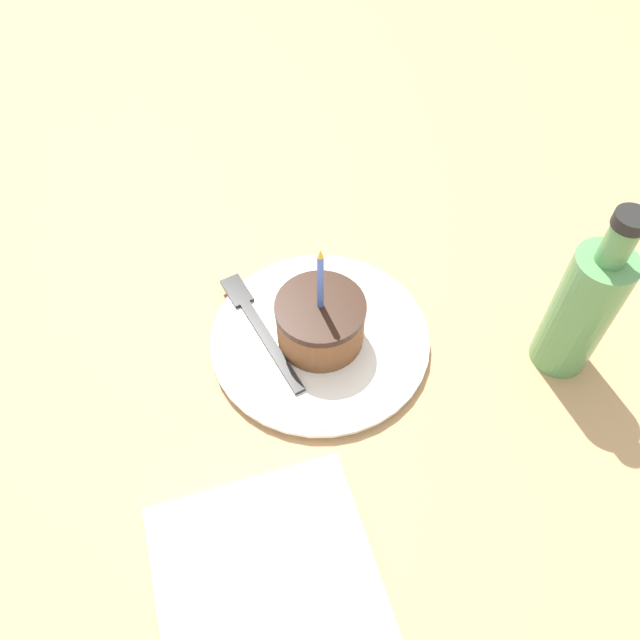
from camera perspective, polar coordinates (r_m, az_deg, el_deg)
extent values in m
cube|color=tan|center=(0.72, -1.58, -4.53)|extent=(2.40, 2.40, 0.04)
cylinder|color=white|center=(0.71, 0.00, -1.73)|extent=(0.24, 0.24, 0.01)
cylinder|color=white|center=(0.71, 0.00, -1.61)|extent=(0.25, 0.25, 0.01)
cylinder|color=brown|center=(0.68, 0.03, -0.38)|extent=(0.10, 0.10, 0.05)
cylinder|color=black|center=(0.66, 0.04, 1.13)|extent=(0.10, 0.10, 0.01)
cylinder|color=#4C72E0|center=(0.63, 0.04, 3.46)|extent=(0.01, 0.01, 0.07)
cone|color=yellow|center=(0.60, 0.04, 6.10)|extent=(0.01, 0.01, 0.01)
cube|color=#262626|center=(0.70, -4.47, -2.36)|extent=(0.14, 0.04, 0.01)
cube|color=#262626|center=(0.75, -7.61, 2.66)|extent=(0.05, 0.03, 0.01)
cylinder|color=#599959|center=(0.69, 22.69, 0.61)|extent=(0.06, 0.06, 0.16)
cylinder|color=#599959|center=(0.62, 25.64, 6.34)|extent=(0.03, 0.03, 0.05)
cylinder|color=black|center=(0.60, 26.59, 8.16)|extent=(0.03, 0.03, 0.01)
cube|color=silver|center=(0.60, -4.55, -23.69)|extent=(0.21, 0.19, 0.02)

